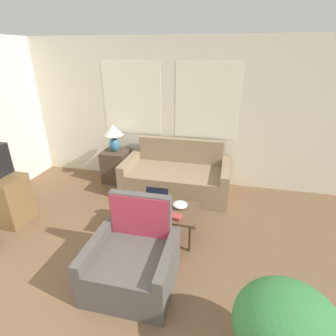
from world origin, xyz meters
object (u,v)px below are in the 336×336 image
at_px(armchair, 133,261).
at_px(cup_yellow, 151,199).
at_px(book_red, 175,216).
at_px(cup_navy, 132,195).
at_px(snack_bowl, 180,205).
at_px(laptop, 155,204).
at_px(potted_plant, 287,329).
at_px(coffee_table, 158,211).
at_px(cup_white, 130,203).
at_px(couch, 176,177).
at_px(table_lamp, 113,134).

relative_size(armchair, cup_yellow, 10.42).
xyz_separation_m(cup_yellow, book_red, (0.41, -0.31, -0.02)).
bearing_deg(armchair, cup_navy, 110.29).
height_order(cup_navy, snack_bowl, cup_navy).
distance_m(laptop, potted_plant, 2.02).
relative_size(cup_yellow, potted_plant, 0.11).
bearing_deg(laptop, coffee_table, -8.85).
xyz_separation_m(cup_navy, cup_white, (0.04, -0.20, -0.00)).
distance_m(armchair, cup_yellow, 1.02).
bearing_deg(cup_white, couch, 73.69).
xyz_separation_m(table_lamp, book_red, (1.50, -1.60, -0.51)).
distance_m(cup_yellow, potted_plant, 2.21).
bearing_deg(laptop, potted_plant, -46.14).
bearing_deg(cup_yellow, snack_bowl, -7.14).
height_order(couch, snack_bowl, couch).
height_order(coffee_table, snack_bowl, snack_bowl).
distance_m(cup_navy, book_red, 0.76).
xyz_separation_m(cup_navy, book_red, (0.69, -0.33, -0.03)).
bearing_deg(coffee_table, potted_plant, -46.82).
distance_m(table_lamp, laptop, 1.93).
relative_size(couch, cup_white, 19.03).
bearing_deg(cup_white, cup_navy, 100.68).
bearing_deg(armchair, coffee_table, 86.46).
relative_size(table_lamp, cup_white, 5.27).
bearing_deg(table_lamp, cup_white, -60.15).
height_order(laptop, snack_bowl, laptop).
xyz_separation_m(couch, snack_bowl, (0.28, -1.19, 0.18)).
distance_m(couch, book_red, 1.48).
height_order(snack_bowl, book_red, snack_bowl).
bearing_deg(armchair, snack_bowl, 70.38).
bearing_deg(armchair, cup_white, 112.47).
xyz_separation_m(laptop, potted_plant, (1.40, -1.46, 0.02)).
distance_m(table_lamp, cup_navy, 1.58).
bearing_deg(snack_bowl, laptop, -162.60).
bearing_deg(coffee_table, laptop, 171.15).
distance_m(cup_navy, cup_white, 0.20).
xyz_separation_m(cup_white, book_red, (0.65, -0.13, -0.03)).
height_order(armchair, coffee_table, armchair).
distance_m(table_lamp, snack_bowl, 2.08).
distance_m(laptop, cup_yellow, 0.19).
bearing_deg(book_red, cup_navy, 154.73).
distance_m(cup_navy, cup_yellow, 0.28).
relative_size(table_lamp, snack_bowl, 2.52).
bearing_deg(couch, armchair, -91.37).
bearing_deg(cup_navy, book_red, -25.27).
bearing_deg(cup_white, snack_bowl, 11.10).
relative_size(laptop, snack_bowl, 1.51).
bearing_deg(coffee_table, book_red, -30.08).
height_order(cup_yellow, potted_plant, potted_plant).
bearing_deg(laptop, couch, 88.31).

